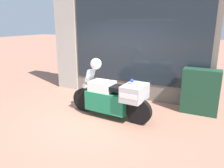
{
  "coord_description": "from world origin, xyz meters",
  "views": [
    {
      "loc": [
        2.69,
        -4.57,
        2.4
      ],
      "look_at": [
        0.12,
        0.67,
        0.74
      ],
      "focal_mm": 35.0,
      "sensor_mm": 36.0,
      "label": 1
    }
  ],
  "objects": [
    {
      "name": "ground_plane",
      "position": [
        0.0,
        0.0,
        0.0
      ],
      "size": [
        60.0,
        60.0,
        0.0
      ],
      "primitive_type": "plane",
      "color": "#9E6B56"
    },
    {
      "name": "window_display",
      "position": [
        0.35,
        2.03,
        0.49
      ],
      "size": [
        4.07,
        0.3,
        2.06
      ],
      "color": "slate",
      "rests_on": "ground"
    },
    {
      "name": "utility_cabinet",
      "position": [
        2.37,
        1.46,
        0.61
      ],
      "size": [
        0.95,
        0.4,
        1.22
      ],
      "primitive_type": "cube",
      "color": "#193D28",
      "rests_on": "ground"
    },
    {
      "name": "white_helmet",
      "position": [
        -0.11,
        0.19,
        1.37
      ],
      "size": [
        0.29,
        0.29,
        0.29
      ],
      "primitive_type": "sphere",
      "color": "white",
      "rests_on": "paramedic_motorcycle"
    },
    {
      "name": "paramedic_motorcycle",
      "position": [
        0.42,
        0.16,
        0.56
      ],
      "size": [
        2.3,
        0.75,
        1.23
      ],
      "rotation": [
        0.0,
        0.0,
        3.07
      ],
      "color": "black",
      "rests_on": "ground"
    },
    {
      "name": "shop_building",
      "position": [
        -0.38,
        2.0,
        2.06
      ],
      "size": [
        5.36,
        0.55,
        4.1
      ],
      "color": "#6B6056",
      "rests_on": "ground"
    }
  ]
}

